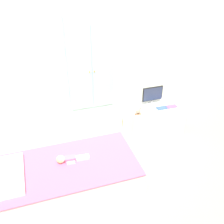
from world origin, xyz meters
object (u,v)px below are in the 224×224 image
Objects in this scene: tv_monitor at (153,94)px; book_purple at (172,106)px; doll at (67,159)px; tv_stand at (154,119)px; rocking_horse_toy at (139,111)px; book_blue at (162,108)px; wardrobe at (90,68)px; bed at (68,174)px.

book_purple is (0.24, -0.18, -0.15)m from tv_monitor.
doll is 1.56m from tv_stand.
doll is at bearing -157.65° from rocking_horse_toy.
rocking_horse_toy reaches higher than doll.
doll is at bearing -157.33° from tv_stand.
book_blue is 0.97× the size of book_purple.
wardrobe is at bearing 137.00° from book_purple.
wardrobe is 1.09m from tv_monitor.
rocking_horse_toy is 0.79× the size of book_purple.
rocking_horse_toy is at bearing 22.35° from doll.
wardrobe reaches higher than bed.
tv_stand is at bearing 155.99° from book_purple.
tv_stand is 2.64× the size of tv_monitor.
doll is 0.47× the size of tv_stand.
wardrobe is 1.29m from tv_stand.
rocking_horse_toy is 0.39m from book_blue.
rocking_horse_toy is at bearing -175.71° from book_purple.
bed is 10.91× the size of book_blue.
wardrobe is at bearing 65.59° from bed.
tv_stand is (0.77, -0.83, -0.60)m from wardrobe.
doll is 1.75m from book_purple.
book_blue is at bearing 20.37° from bed.
book_purple is at bearing -43.00° from wardrobe.
doll is at bearing 76.64° from bed.
wardrobe is at bearing 135.10° from tv_monitor.
tv_stand is at bearing 22.67° from doll.
tv_monitor reaches higher than tv_stand.
bed is 5.29× the size of tv_monitor.
tv_monitor reaches higher than doll.
tv_stand is at bearing 121.63° from book_blue.
tv_stand is (1.44, 0.60, -0.10)m from doll.
book_blue is (0.39, 0.04, -0.05)m from rocking_horse_toy.
book_blue is at bearing 180.00° from book_purple.
rocking_horse_toy is at bearing -173.89° from book_blue.
tv_stand is 0.34m from book_purple.
bed is at bearing -159.63° from book_blue.
wardrobe reaches higher than book_blue.
book_blue is (0.84, -0.93, -0.36)m from wardrobe.
tv_monitor is 2.00× the size of book_purple.
rocking_horse_toy is at bearing -65.31° from wardrobe.
rocking_horse_toy reaches higher than bed.
rocking_horse_toy reaches higher than tv_stand.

